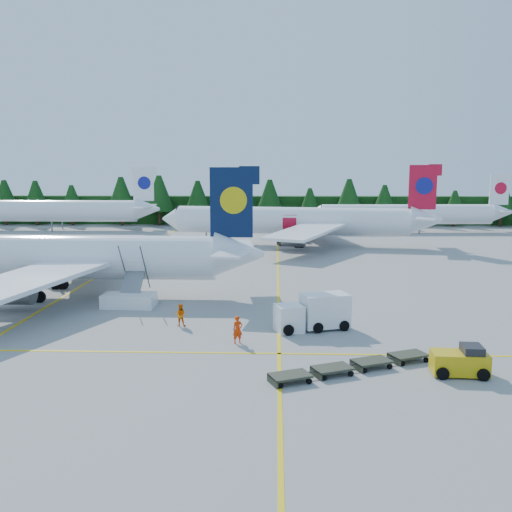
{
  "coord_description": "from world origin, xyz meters",
  "views": [
    {
      "loc": [
        5.77,
        -41.29,
        11.75
      ],
      "look_at": [
        3.84,
        12.71,
        3.5
      ],
      "focal_mm": 40.0,
      "sensor_mm": 36.0,
      "label": 1
    }
  ],
  "objects_px": {
    "service_truck": "(312,312)",
    "baggage_tug": "(461,361)",
    "airstairs": "(130,296)",
    "airliner_navy": "(23,258)",
    "airliner_red": "(287,221)"
  },
  "relations": [
    {
      "from": "service_truck",
      "to": "baggage_tug",
      "type": "height_order",
      "value": "service_truck"
    },
    {
      "from": "airstairs",
      "to": "service_truck",
      "type": "xyz_separation_m",
      "value": [
        15.31,
        -6.73,
        0.43
      ]
    },
    {
      "from": "airliner_navy",
      "to": "airstairs",
      "type": "distance_m",
      "value": 11.95
    },
    {
      "from": "baggage_tug",
      "to": "airliner_navy",
      "type": "bearing_deg",
      "value": 153.19
    },
    {
      "from": "airliner_red",
      "to": "service_truck",
      "type": "bearing_deg",
      "value": -80.45
    },
    {
      "from": "airliner_red",
      "to": "baggage_tug",
      "type": "xyz_separation_m",
      "value": [
        9.06,
        -56.85,
        -2.9
      ]
    },
    {
      "from": "airliner_navy",
      "to": "airstairs",
      "type": "relative_size",
      "value": 6.71
    },
    {
      "from": "airliner_navy",
      "to": "airliner_red",
      "type": "relative_size",
      "value": 0.97
    },
    {
      "from": "airliner_red",
      "to": "airstairs",
      "type": "xyz_separation_m",
      "value": [
        -14.23,
        -40.98,
        -2.85
      ]
    },
    {
      "from": "airliner_red",
      "to": "airstairs",
      "type": "distance_m",
      "value": 43.48
    },
    {
      "from": "airliner_navy",
      "to": "airliner_red",
      "type": "xyz_separation_m",
      "value": [
        25.2,
        37.08,
        0.14
      ]
    },
    {
      "from": "airliner_red",
      "to": "baggage_tug",
      "type": "bearing_deg",
      "value": -72.69
    },
    {
      "from": "airliner_navy",
      "to": "service_truck",
      "type": "distance_m",
      "value": 28.44
    },
    {
      "from": "airliner_navy",
      "to": "service_truck",
      "type": "relative_size",
      "value": 7.1
    },
    {
      "from": "airstairs",
      "to": "service_truck",
      "type": "relative_size",
      "value": 1.06
    }
  ]
}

